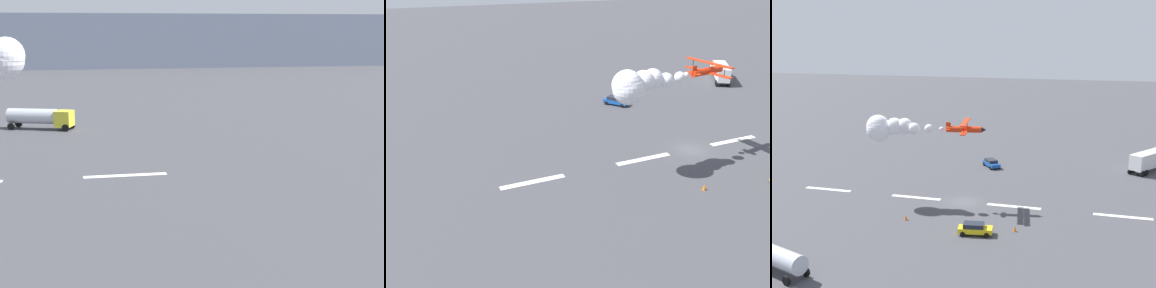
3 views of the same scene
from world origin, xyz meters
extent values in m
cube|color=white|center=(23.07, 0.00, 0.01)|extent=(8.00, 0.90, 0.01)
cube|color=slate|center=(0.00, 151.42, 9.37)|extent=(396.00, 16.00, 18.75)
sphere|color=white|center=(12.38, 2.72, 11.43)|extent=(3.50, 3.50, 3.50)
sphere|color=white|center=(12.24, 2.82, 11.04)|extent=(3.66, 3.66, 3.66)
cube|color=yellow|center=(16.52, 26.42, 1.60)|extent=(2.87, 2.99, 2.20)
cylinder|color=#B7BCC6|center=(12.16, 27.93, 1.85)|extent=(7.33, 4.29, 2.10)
cylinder|color=black|center=(17.48, 27.36, 0.50)|extent=(1.05, 0.63, 1.00)
cylinder|color=black|center=(9.99, 29.96, 0.50)|extent=(1.05, 0.63, 1.00)
cylinder|color=black|center=(16.70, 25.09, 0.50)|extent=(1.05, 0.63, 1.00)
cylinder|color=black|center=(9.20, 27.69, 0.50)|extent=(1.05, 0.63, 1.00)
camera|label=1|loc=(19.57, -53.07, 14.01)|focal=52.89mm
camera|label=2|loc=(34.34, 40.12, 23.92)|focal=37.17mm
camera|label=3|loc=(-20.12, 70.01, 24.74)|focal=47.30mm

